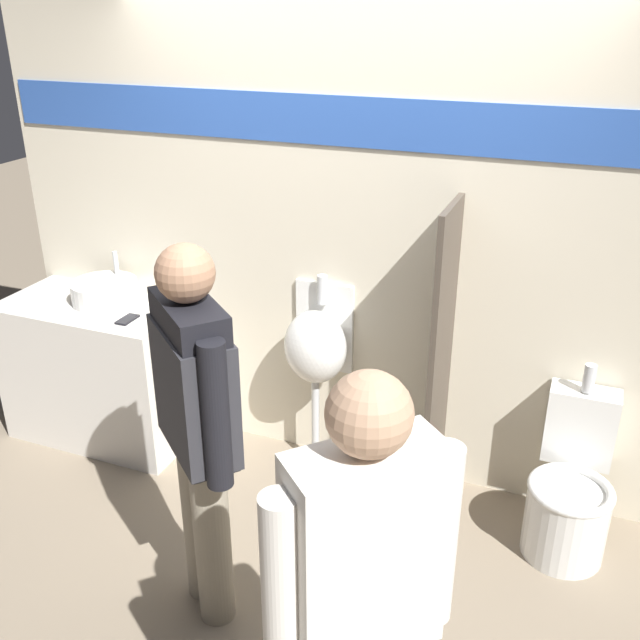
{
  "coord_description": "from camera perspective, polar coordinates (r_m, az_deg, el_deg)",
  "views": [
    {
      "loc": [
        1.17,
        -2.77,
        2.48
      ],
      "look_at": [
        0.0,
        0.17,
        1.05
      ],
      "focal_mm": 40.0,
      "sensor_mm": 36.0,
      "label": 1
    }
  ],
  "objects": [
    {
      "name": "ground_plane",
      "position": [
        3.89,
        -0.96,
        -15.21
      ],
      "size": [
        16.0,
        16.0,
        0.0
      ],
      "primitive_type": "plane",
      "color": "gray"
    },
    {
      "name": "display_wall",
      "position": [
        3.73,
        2.45,
        6.88
      ],
      "size": [
        4.11,
        0.07,
        2.7
      ],
      "color": "beige",
      "rests_on": "ground_plane"
    },
    {
      "name": "sink_counter",
      "position": [
        4.51,
        -17.04,
        -3.81
      ],
      "size": [
        1.08,
        0.59,
        0.86
      ],
      "color": "silver",
      "rests_on": "ground_plane"
    },
    {
      "name": "sink_basin",
      "position": [
        4.32,
        -16.84,
        2.2
      ],
      "size": [
        0.38,
        0.38,
        0.27
      ],
      "color": "white",
      "rests_on": "sink_counter"
    },
    {
      "name": "cell_phone",
      "position": [
        4.06,
        -15.16,
        0.05
      ],
      "size": [
        0.07,
        0.14,
        0.01
      ],
      "color": "black",
      "rests_on": "sink_counter"
    },
    {
      "name": "divider_near_counter",
      "position": [
        3.59,
        9.57,
        -3.6
      ],
      "size": [
        0.03,
        0.43,
        1.64
      ],
      "color": "#4C4238",
      "rests_on": "ground_plane"
    },
    {
      "name": "urinal_near_counter",
      "position": [
        3.86,
        -0.3,
        -2.13
      ],
      "size": [
        0.35,
        0.29,
        1.14
      ],
      "color": "silver",
      "rests_on": "ground_plane"
    },
    {
      "name": "toilet",
      "position": [
        3.74,
        19.35,
        -13.0
      ],
      "size": [
        0.4,
        0.56,
        0.91
      ],
      "color": "white",
      "rests_on": "ground_plane"
    },
    {
      "name": "person_in_vest",
      "position": [
        2.88,
        -9.83,
        -7.48
      ],
      "size": [
        0.48,
        0.46,
        1.69
      ],
      "rotation": [
        0.0,
        0.0,
        2.43
      ],
      "color": "gray",
      "rests_on": "ground_plane"
    },
    {
      "name": "person_with_lanyard",
      "position": [
        2.15,
        3.43,
        -22.21
      ],
      "size": [
        0.43,
        0.45,
        1.68
      ],
      "rotation": [
        0.0,
        0.0,
        0.82
      ],
      "color": "gray",
      "rests_on": "ground_plane"
    }
  ]
}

